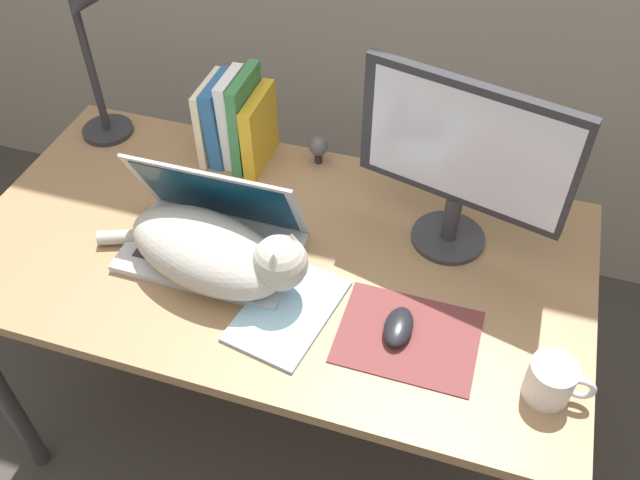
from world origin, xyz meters
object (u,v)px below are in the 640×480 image
object	(u,v)px
laptop	(213,235)
book_row	(236,121)
mug	(552,381)
computer_mouse	(398,327)
external_monitor	(463,158)
desk_lamp	(86,30)
webcam	(319,147)
notepad	(288,310)
cat	(215,252)

from	to	relation	value
laptop	book_row	world-z (taller)	book_row
mug	computer_mouse	bearing A→B (deg)	169.46
mug	external_monitor	bearing A→B (deg)	125.50
desk_lamp	webcam	xyz separation A→B (m)	(0.53, 0.08, -0.27)
computer_mouse	mug	world-z (taller)	mug
desk_lamp	mug	xyz separation A→B (m)	(1.13, -0.43, -0.27)
computer_mouse	book_row	bearing A→B (deg)	140.26
notepad	mug	distance (m)	0.51
cat	desk_lamp	world-z (taller)	desk_lamp
laptop	mug	world-z (taller)	laptop
book_row	webcam	distance (m)	0.21
book_row	external_monitor	bearing A→B (deg)	-13.91
laptop	webcam	world-z (taller)	laptop
laptop	cat	distance (m)	0.08
book_row	webcam	world-z (taller)	book_row
webcam	mug	distance (m)	0.78
laptop	computer_mouse	distance (m)	0.45
computer_mouse	webcam	bearing A→B (deg)	123.83
laptop	computer_mouse	bearing A→B (deg)	-13.20
external_monitor	cat	bearing A→B (deg)	-150.64
cat	computer_mouse	size ratio (longest dim) A/B	4.98
book_row	desk_lamp	size ratio (longest dim) A/B	0.51
book_row	webcam	size ratio (longest dim) A/B	3.22
laptop	external_monitor	world-z (taller)	external_monitor
webcam	cat	bearing A→B (deg)	-101.73
webcam	desk_lamp	bearing A→B (deg)	-171.58
book_row	notepad	bearing A→B (deg)	-57.07
cat	notepad	size ratio (longest dim) A/B	1.77
laptop	notepad	xyz separation A→B (m)	(0.21, -0.12, -0.04)
laptop	desk_lamp	size ratio (longest dim) A/B	0.80
computer_mouse	desk_lamp	size ratio (longest dim) A/B	0.21
cat	webcam	distance (m)	0.43
laptop	computer_mouse	xyz separation A→B (m)	(0.43, -0.10, -0.03)
computer_mouse	book_row	distance (m)	0.66
external_monitor	webcam	world-z (taller)	external_monitor
laptop	desk_lamp	distance (m)	0.56
notepad	computer_mouse	bearing A→B (deg)	4.14
desk_lamp	mug	size ratio (longest dim) A/B	3.81
book_row	computer_mouse	bearing A→B (deg)	-39.74
book_row	notepad	distance (m)	0.53
external_monitor	desk_lamp	bearing A→B (deg)	173.79
cat	book_row	distance (m)	0.40
cat	external_monitor	distance (m)	0.53
mug	laptop	bearing A→B (deg)	167.85
book_row	desk_lamp	distance (m)	0.39
desk_lamp	notepad	xyz separation A→B (m)	(0.61, -0.40, -0.31)
external_monitor	computer_mouse	bearing A→B (deg)	-99.68
webcam	computer_mouse	bearing A→B (deg)	-56.17
cat	book_row	world-z (taller)	book_row
desk_lamp	laptop	bearing A→B (deg)	-34.45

